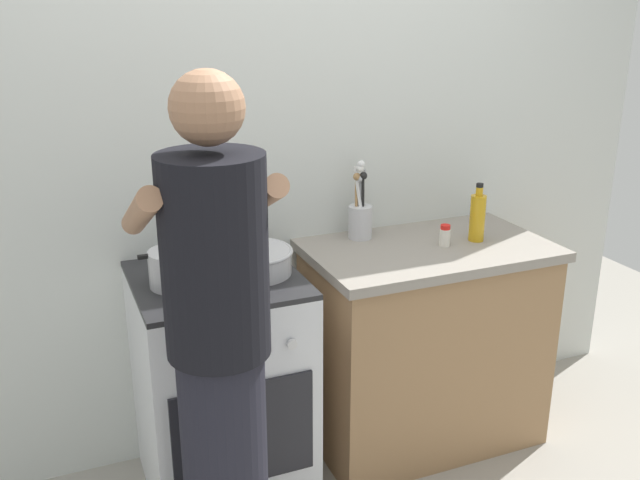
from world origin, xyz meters
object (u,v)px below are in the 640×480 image
(mixing_bowl, at_px, (253,260))
(utensil_crock, at_px, (360,215))
(pot, at_px, (178,268))
(oil_bottle, at_px, (477,217))
(person, at_px, (220,363))
(stove_range, at_px, (222,385))
(spice_bottle, at_px, (445,236))

(mixing_bowl, bearing_deg, utensil_crock, 21.97)
(pot, bearing_deg, oil_bottle, 0.21)
(utensil_crock, xyz_separation_m, person, (-0.81, -0.76, -0.14))
(pot, distance_m, utensil_crock, 0.85)
(stove_range, xyz_separation_m, person, (-0.13, -0.55, 0.41))
(mixing_bowl, bearing_deg, oil_bottle, 0.03)
(pot, relative_size, mixing_bowl, 0.91)
(spice_bottle, xyz_separation_m, oil_bottle, (0.16, 0.01, 0.06))
(pot, xyz_separation_m, utensil_crock, (0.82, 0.22, 0.04))
(oil_bottle, xyz_separation_m, person, (-1.25, -0.54, -0.14))
(stove_range, xyz_separation_m, oil_bottle, (1.11, -0.01, 0.55))
(utensil_crock, bearing_deg, person, -137.06)
(oil_bottle, height_order, person, person)
(pot, xyz_separation_m, spice_bottle, (1.09, -0.01, -0.02))
(person, bearing_deg, pot, 90.68)
(spice_bottle, bearing_deg, oil_bottle, 3.62)
(person, bearing_deg, spice_bottle, 25.92)
(stove_range, bearing_deg, mixing_bowl, -6.03)
(mixing_bowl, distance_m, person, 0.61)
(person, bearing_deg, mixing_bowl, 63.05)
(pot, height_order, utensil_crock, utensil_crock)
(oil_bottle, bearing_deg, pot, -179.79)
(utensil_crock, distance_m, person, 1.12)
(pot, height_order, mixing_bowl, pot)
(pot, distance_m, mixing_bowl, 0.28)
(stove_range, height_order, person, person)
(mixing_bowl, distance_m, oil_bottle, 0.98)
(utensil_crock, distance_m, oil_bottle, 0.49)
(utensil_crock, relative_size, person, 0.20)
(spice_bottle, distance_m, oil_bottle, 0.17)
(oil_bottle, bearing_deg, person, -156.64)
(stove_range, distance_m, person, 0.70)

